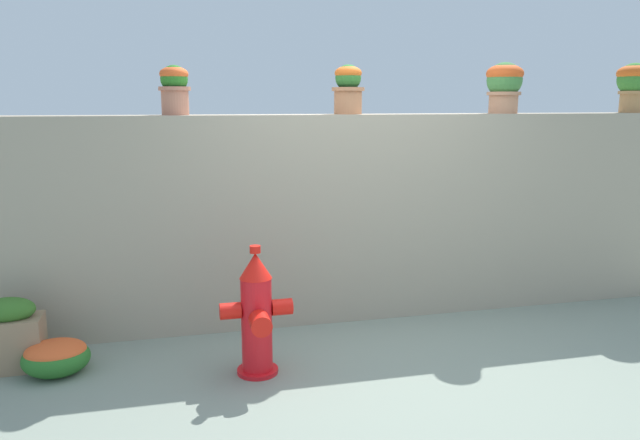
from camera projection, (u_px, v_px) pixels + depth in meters
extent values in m
plane|color=gray|center=(392.00, 371.00, 4.34)|extent=(24.00, 24.00, 0.00)
cube|color=#A1947F|center=(346.00, 217.00, 5.34)|extent=(6.60, 0.40, 1.78)
cylinder|color=#B56F56|center=(175.00, 101.00, 4.81)|extent=(0.21, 0.21, 0.22)
cylinder|color=#B56F56|center=(175.00, 89.00, 4.79)|extent=(0.25, 0.25, 0.03)
sphere|color=#2C7322|center=(174.00, 79.00, 4.78)|extent=(0.21, 0.21, 0.21)
ellipsoid|color=#EB5B25|center=(174.00, 74.00, 4.77)|extent=(0.22, 0.22, 0.12)
cylinder|color=#B1714B|center=(348.00, 101.00, 5.16)|extent=(0.24, 0.24, 0.22)
cylinder|color=#B1714B|center=(348.00, 89.00, 5.14)|extent=(0.28, 0.28, 0.03)
sphere|color=#2F6E2A|center=(348.00, 78.00, 5.12)|extent=(0.22, 0.22, 0.22)
ellipsoid|color=orange|center=(348.00, 73.00, 5.11)|extent=(0.23, 0.23, 0.12)
cylinder|color=#B47A59|center=(503.00, 103.00, 5.48)|extent=(0.25, 0.25, 0.19)
cylinder|color=#B47A59|center=(504.00, 93.00, 5.46)|extent=(0.30, 0.30, 0.03)
sphere|color=#417D3C|center=(505.00, 80.00, 5.44)|extent=(0.31, 0.31, 0.31)
ellipsoid|color=#E4551F|center=(505.00, 74.00, 5.43)|extent=(0.33, 0.33, 0.17)
cylinder|color=#B3804D|center=(632.00, 102.00, 5.83)|extent=(0.22, 0.22, 0.20)
cylinder|color=#B3804D|center=(633.00, 93.00, 5.81)|extent=(0.26, 0.26, 0.03)
sphere|color=#3D8130|center=(634.00, 79.00, 5.79)|extent=(0.31, 0.31, 0.31)
ellipsoid|color=orange|center=(635.00, 73.00, 5.78)|extent=(0.32, 0.32, 0.17)
cylinder|color=red|center=(258.00, 370.00, 4.32)|extent=(0.29, 0.29, 0.03)
cylinder|color=red|center=(257.00, 326.00, 4.26)|extent=(0.22, 0.22, 0.69)
cone|color=red|center=(255.00, 266.00, 4.17)|extent=(0.23, 0.23, 0.18)
cylinder|color=red|center=(255.00, 249.00, 4.15)|extent=(0.08, 0.08, 0.05)
cylinder|color=red|center=(230.00, 311.00, 4.19)|extent=(0.15, 0.11, 0.11)
cylinder|color=red|center=(282.00, 307.00, 4.28)|extent=(0.15, 0.11, 0.11)
cylinder|color=red|center=(260.00, 323.00, 4.06)|extent=(0.14, 0.16, 0.14)
ellipsoid|color=#296C26|center=(56.00, 358.00, 4.29)|extent=(0.46, 0.42, 0.25)
ellipsoid|color=#E35727|center=(56.00, 351.00, 4.28)|extent=(0.42, 0.37, 0.14)
cube|color=#917458|center=(11.00, 344.00, 4.35)|extent=(0.44, 0.27, 0.38)
ellipsoid|color=#346723|center=(7.00, 310.00, 4.30)|extent=(0.38, 0.23, 0.18)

